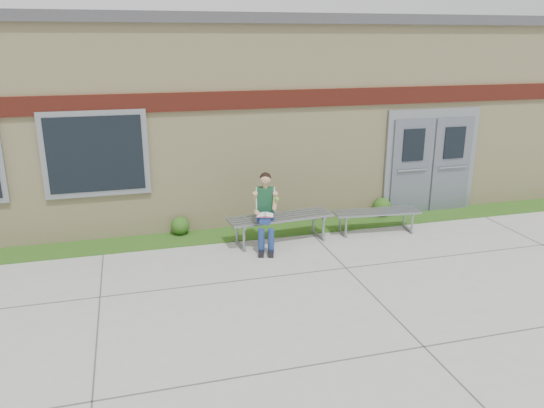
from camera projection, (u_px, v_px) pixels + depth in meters
name	position (u px, v px, depth m)	size (l,w,h in m)	color
ground	(299.00, 288.00, 8.28)	(80.00, 80.00, 0.00)	#9E9E99
grass_strip	(259.00, 232.00, 10.67)	(16.00, 0.80, 0.02)	#294C14
school_building	(225.00, 107.00, 13.17)	(16.20, 6.22, 4.20)	beige
bench_left	(280.00, 222.00, 10.06)	(2.04, 0.74, 0.52)	gray
bench_right	(376.00, 216.00, 10.59)	(1.75, 0.65, 0.44)	gray
girl	(266.00, 209.00, 9.68)	(0.52, 0.85, 1.40)	navy
shrub_mid	(180.00, 226.00, 10.46)	(0.36, 0.36, 0.36)	#294C14
shrub_east	(382.00, 207.00, 11.56)	(0.40, 0.40, 0.40)	#294C14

